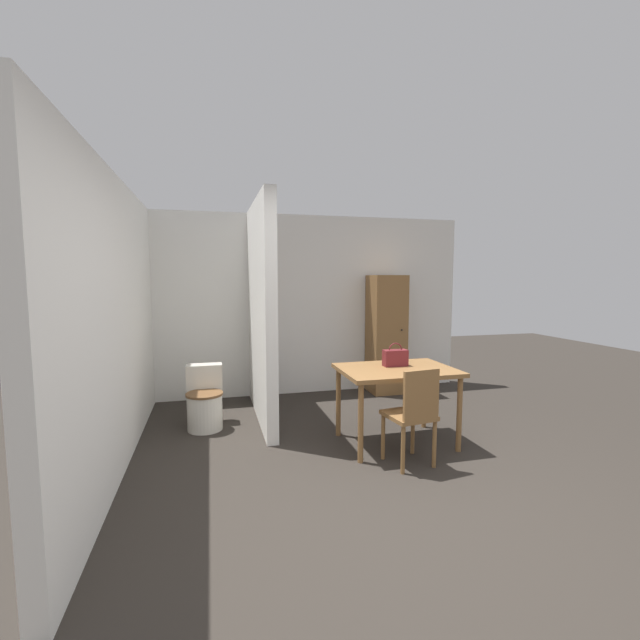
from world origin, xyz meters
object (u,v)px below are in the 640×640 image
object	(u,v)px
dining_table	(396,377)
handbag	(395,358)
wooden_chair	(413,413)
toilet	(205,402)
wooden_cabinet	(386,334)

from	to	relation	value
dining_table	handbag	bearing A→B (deg)	73.97
wooden_chair	toilet	bearing A→B (deg)	132.37
wooden_chair	handbag	distance (m)	0.72
dining_table	handbag	distance (m)	0.20
wooden_chair	wooden_cabinet	bearing A→B (deg)	64.12
wooden_chair	wooden_cabinet	size ratio (longest dim) A/B	0.52
wooden_chair	toilet	distance (m)	2.29
wooden_cabinet	toilet	bearing A→B (deg)	-160.53
dining_table	handbag	xyz separation A→B (m)	(0.03, 0.10, 0.17)
dining_table	wooden_chair	xyz separation A→B (m)	(-0.08, -0.52, -0.19)
toilet	dining_table	bearing A→B (deg)	-26.81
wooden_chair	wooden_cabinet	world-z (taller)	wooden_cabinet
dining_table	toilet	xyz separation A→B (m)	(-1.84, 0.93, -0.38)
dining_table	wooden_chair	size ratio (longest dim) A/B	1.26
handbag	wooden_cabinet	size ratio (longest dim) A/B	0.14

